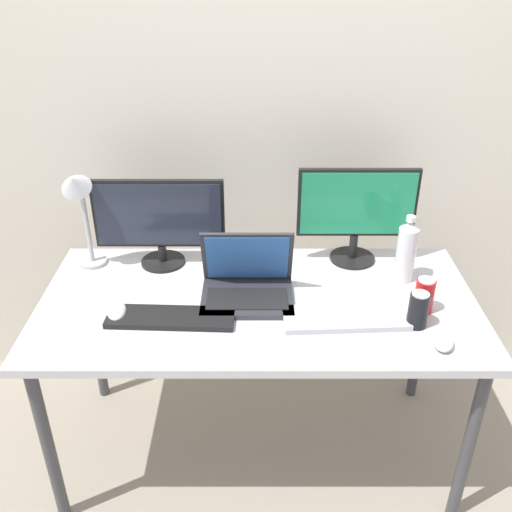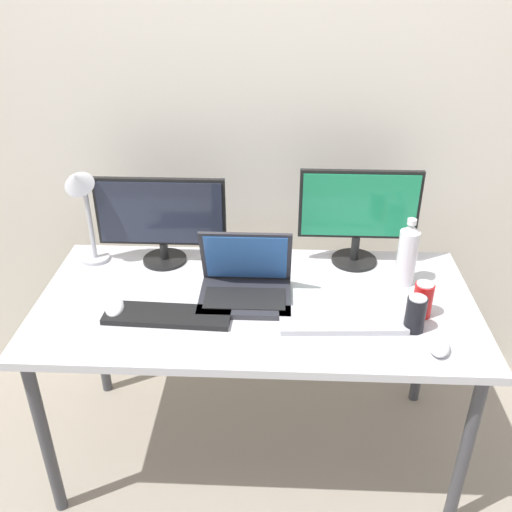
% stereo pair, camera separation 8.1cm
% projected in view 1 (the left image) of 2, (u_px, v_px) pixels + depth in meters
% --- Properties ---
extents(ground_plane, '(16.00, 16.00, 0.00)m').
position_uv_depth(ground_plane, '(256.00, 446.00, 2.39)').
color(ground_plane, gray).
extents(wall_back, '(7.00, 0.08, 2.60)m').
position_uv_depth(wall_back, '(255.00, 100.00, 2.27)').
color(wall_back, silver).
rests_on(wall_back, ground).
extents(work_desk, '(1.55, 0.76, 0.74)m').
position_uv_depth(work_desk, '(256.00, 315.00, 2.06)').
color(work_desk, '#424247').
rests_on(work_desk, ground).
extents(monitor_left, '(0.50, 0.17, 0.35)m').
position_uv_depth(monitor_left, '(157.00, 219.00, 2.16)').
color(monitor_left, black).
rests_on(monitor_left, work_desk).
extents(monitor_center, '(0.45, 0.18, 0.38)m').
position_uv_depth(monitor_center, '(354.00, 210.00, 2.18)').
color(monitor_center, black).
rests_on(monitor_center, work_desk).
extents(laptop_silver, '(0.32, 0.25, 0.25)m').
position_uv_depth(laptop_silver, '(245.00, 283.00, 2.02)').
color(laptop_silver, '#2D2D33').
rests_on(laptop_silver, work_desk).
extents(keyboard_main, '(0.43, 0.14, 0.02)m').
position_uv_depth(keyboard_main, '(169.00, 318.00, 1.92)').
color(keyboard_main, black).
rests_on(keyboard_main, work_desk).
extents(keyboard_aux, '(0.43, 0.17, 0.02)m').
position_uv_depth(keyboard_aux, '(343.00, 318.00, 1.92)').
color(keyboard_aux, '#B2B2B7').
rests_on(keyboard_aux, work_desk).
extents(mouse_by_keyboard, '(0.08, 0.12, 0.04)m').
position_uv_depth(mouse_by_keyboard, '(115.00, 312.00, 1.93)').
color(mouse_by_keyboard, silver).
rests_on(mouse_by_keyboard, work_desk).
extents(mouse_by_laptop, '(0.09, 0.12, 0.04)m').
position_uv_depth(mouse_by_laptop, '(441.00, 340.00, 1.80)').
color(mouse_by_laptop, silver).
rests_on(mouse_by_laptop, work_desk).
extents(water_bottle, '(0.07, 0.07, 0.26)m').
position_uv_depth(water_bottle, '(404.00, 251.00, 2.09)').
color(water_bottle, silver).
rests_on(water_bottle, work_desk).
extents(soda_can_near_keyboard, '(0.07, 0.07, 0.13)m').
position_uv_depth(soda_can_near_keyboard, '(416.00, 309.00, 1.87)').
color(soda_can_near_keyboard, black).
rests_on(soda_can_near_keyboard, work_desk).
extents(soda_can_by_laptop, '(0.07, 0.07, 0.13)m').
position_uv_depth(soda_can_by_laptop, '(422.00, 295.00, 1.94)').
color(soda_can_by_laptop, red).
rests_on(soda_can_by_laptop, work_desk).
extents(desk_lamp, '(0.11, 0.18, 0.42)m').
position_uv_depth(desk_lamp, '(77.00, 202.00, 2.07)').
color(desk_lamp, '#B7B7BC').
rests_on(desk_lamp, work_desk).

